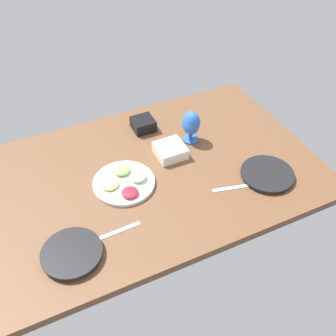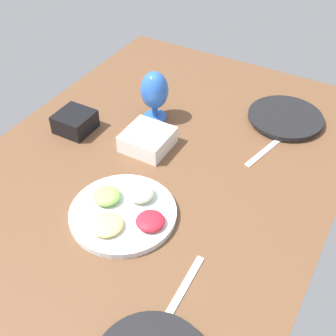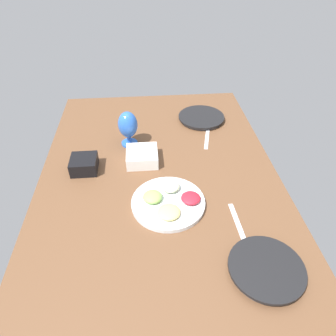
{
  "view_description": "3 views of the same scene",
  "coord_description": "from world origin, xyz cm",
  "px_view_note": "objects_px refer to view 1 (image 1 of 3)",
  "views": [
    {
      "loc": [
        50.85,
        126.57,
        130.55
      ],
      "look_at": [
        -6.37,
        5.2,
        4.3
      ],
      "focal_mm": 41.93,
      "sensor_mm": 36.0,
      "label": 1
    },
    {
      "loc": [
        78.74,
        52.3,
        88.9
      ],
      "look_at": [
        -3.57,
        5.74,
        4.3
      ],
      "focal_mm": 47.36,
      "sensor_mm": 36.0,
      "label": 2
    },
    {
      "loc": [
        98.68,
        -4.86,
        87.56
      ],
      "look_at": [
        -2.35,
        3.73,
        4.3
      ],
      "focal_mm": 32.79,
      "sensor_mm": 36.0,
      "label": 3
    }
  ],
  "objects_px": {
    "fruit_platter": "(124,182)",
    "square_bowl_black": "(143,124)",
    "dinner_plate_left": "(267,174)",
    "hurricane_glass_blue": "(191,124)",
    "square_bowl_white": "(170,150)",
    "dinner_plate_right": "(72,254)"
  },
  "relations": [
    {
      "from": "fruit_platter",
      "to": "square_bowl_black",
      "type": "distance_m",
      "value": 0.43
    },
    {
      "from": "dinner_plate_left",
      "to": "hurricane_glass_blue",
      "type": "bearing_deg",
      "value": -62.73
    },
    {
      "from": "hurricane_glass_blue",
      "to": "square_bowl_white",
      "type": "bearing_deg",
      "value": 22.55
    },
    {
      "from": "dinner_plate_right",
      "to": "square_bowl_black",
      "type": "distance_m",
      "value": 0.85
    },
    {
      "from": "hurricane_glass_blue",
      "to": "square_bowl_white",
      "type": "relative_size",
      "value": 1.26
    },
    {
      "from": "fruit_platter",
      "to": "hurricane_glass_blue",
      "type": "height_order",
      "value": "hurricane_glass_blue"
    },
    {
      "from": "dinner_plate_left",
      "to": "fruit_platter",
      "type": "distance_m",
      "value": 0.68
    },
    {
      "from": "square_bowl_black",
      "to": "square_bowl_white",
      "type": "height_order",
      "value": "square_bowl_black"
    },
    {
      "from": "square_bowl_white",
      "to": "dinner_plate_left",
      "type": "bearing_deg",
      "value": 136.31
    },
    {
      "from": "dinner_plate_right",
      "to": "hurricane_glass_blue",
      "type": "bearing_deg",
      "value": -149.72
    },
    {
      "from": "dinner_plate_right",
      "to": "square_bowl_white",
      "type": "xyz_separation_m",
      "value": [
        -0.61,
        -0.38,
        0.02
      ]
    },
    {
      "from": "hurricane_glass_blue",
      "to": "square_bowl_white",
      "type": "height_order",
      "value": "hurricane_glass_blue"
    },
    {
      "from": "hurricane_glass_blue",
      "to": "square_bowl_white",
      "type": "xyz_separation_m",
      "value": [
        0.15,
        0.06,
        -0.07
      ]
    },
    {
      "from": "fruit_platter",
      "to": "square_bowl_black",
      "type": "relative_size",
      "value": 2.54
    },
    {
      "from": "square_bowl_black",
      "to": "square_bowl_white",
      "type": "xyz_separation_m",
      "value": [
        -0.04,
        0.26,
        -0.0
      ]
    },
    {
      "from": "dinner_plate_left",
      "to": "dinner_plate_right",
      "type": "height_order",
      "value": "dinner_plate_right"
    },
    {
      "from": "square_bowl_black",
      "to": "dinner_plate_left",
      "type": "bearing_deg",
      "value": 123.42
    },
    {
      "from": "fruit_platter",
      "to": "hurricane_glass_blue",
      "type": "distance_m",
      "value": 0.47
    },
    {
      "from": "dinner_plate_left",
      "to": "square_bowl_white",
      "type": "xyz_separation_m",
      "value": [
        0.35,
        -0.33,
        0.02
      ]
    },
    {
      "from": "dinner_plate_left",
      "to": "fruit_platter",
      "type": "xyz_separation_m",
      "value": [
        0.63,
        -0.24,
        0.0
      ]
    },
    {
      "from": "dinner_plate_left",
      "to": "dinner_plate_right",
      "type": "bearing_deg",
      "value": 2.64
    },
    {
      "from": "dinner_plate_right",
      "to": "fruit_platter",
      "type": "distance_m",
      "value": 0.43
    }
  ]
}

